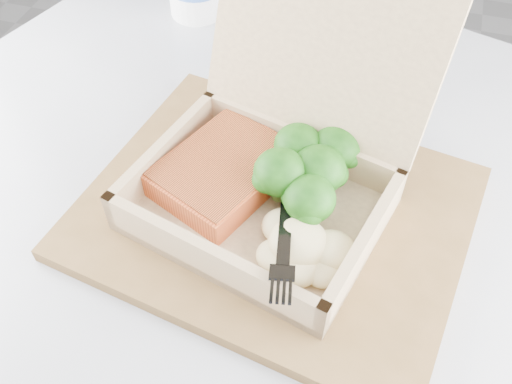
% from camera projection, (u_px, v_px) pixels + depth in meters
% --- Properties ---
extents(floor, '(4.00, 4.00, 0.00)m').
position_uv_depth(floor, '(299.00, 369.00, 1.25)').
color(floor, '#96969B').
rests_on(floor, ground).
extents(cafe_table, '(1.11, 1.11, 0.76)m').
position_uv_depth(cafe_table, '(245.00, 323.00, 0.71)').
color(cafe_table, black).
rests_on(cafe_table, floor).
extents(serving_tray, '(0.40, 0.34, 0.02)m').
position_uv_depth(serving_tray, '(275.00, 212.00, 0.56)').
color(serving_tray, brown).
rests_on(serving_tray, cafe_table).
extents(takeout_container, '(0.27, 0.28, 0.20)m').
position_uv_depth(takeout_container, '(279.00, 152.00, 0.53)').
color(takeout_container, tan).
rests_on(takeout_container, serving_tray).
extents(salmon_fillet, '(0.14, 0.16, 0.03)m').
position_uv_depth(salmon_fillet, '(224.00, 171.00, 0.55)').
color(salmon_fillet, '#D15E28').
rests_on(salmon_fillet, takeout_container).
extents(broccoli_pile, '(0.13, 0.13, 0.05)m').
position_uv_depth(broccoli_pile, '(318.00, 175.00, 0.54)').
color(broccoli_pile, '#297419').
rests_on(broccoli_pile, takeout_container).
extents(mashed_potatoes, '(0.09, 0.07, 0.03)m').
position_uv_depth(mashed_potatoes, '(298.00, 242.00, 0.50)').
color(mashed_potatoes, beige).
rests_on(mashed_potatoes, takeout_container).
extents(plastic_fork, '(0.04, 0.14, 0.03)m').
position_uv_depth(plastic_fork, '(286.00, 210.00, 0.51)').
color(plastic_fork, black).
rests_on(plastic_fork, mashed_potatoes).
extents(receipt, '(0.14, 0.15, 0.00)m').
position_uv_depth(receipt, '(358.00, 107.00, 0.67)').
color(receipt, white).
rests_on(receipt, cafe_table).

